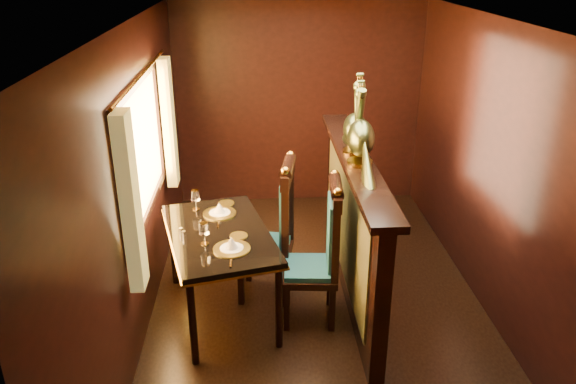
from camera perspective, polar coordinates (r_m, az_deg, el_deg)
The scene contains 8 objects.
ground at distance 5.21m, azimuth 3.11°, elevation -11.82°, with size 5.00×5.00×0.00m, color black.
room_shell at distance 4.49m, azimuth 2.44°, elevation 4.98°, with size 3.04×5.04×2.52m.
partition at distance 5.14m, azimuth 6.48°, elevation -3.19°, with size 0.26×2.70×1.36m.
dining_table at distance 4.83m, azimuth -7.04°, elevation -4.78°, with size 1.14×1.53×1.01m.
chair_left at distance 4.76m, azimuth 3.71°, elevation -5.72°, with size 0.51×0.53×1.32m.
chair_right at distance 5.05m, azimuth -0.94°, elevation -3.53°, with size 0.57×0.59×1.37m.
peacock_left at distance 4.59m, azimuth 7.51°, elevation 7.05°, with size 0.23×0.61×0.73m, color #1B513E, non-canonical shape.
peacock_right at distance 4.86m, azimuth 6.90°, elevation 7.73°, with size 0.21×0.57×0.68m, color #1B513E, non-canonical shape.
Camera 1 is at (-0.53, -4.22, 3.00)m, focal length 35.00 mm.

